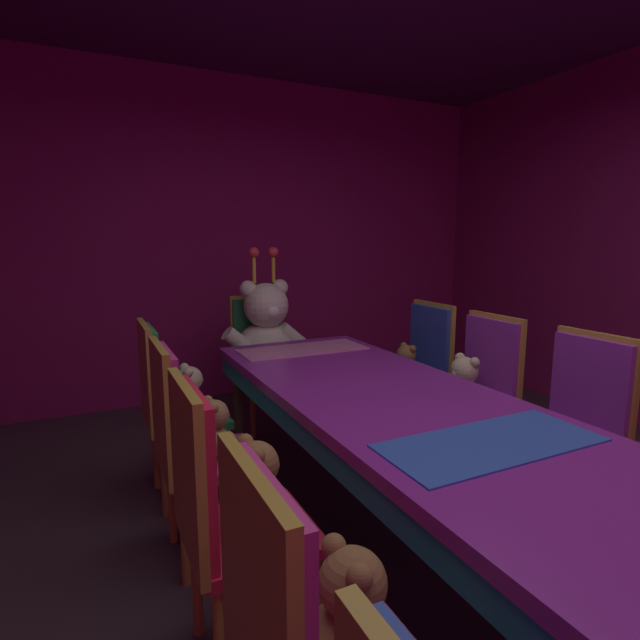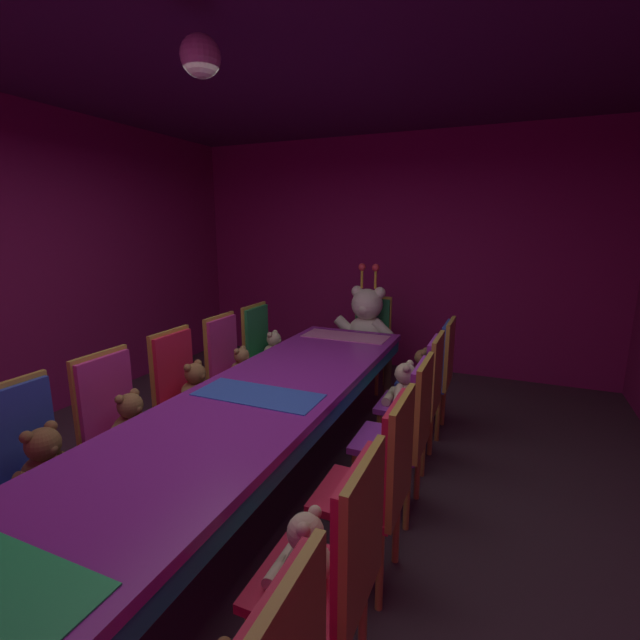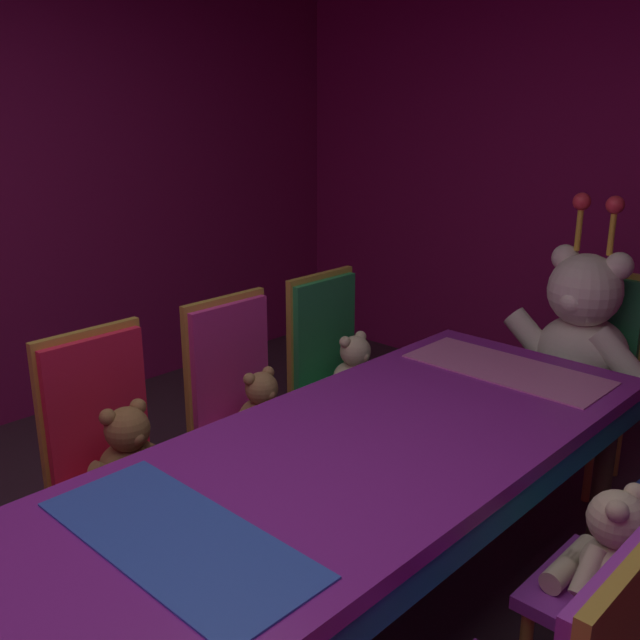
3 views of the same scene
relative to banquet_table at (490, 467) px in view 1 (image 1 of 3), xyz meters
name	(u,v)px [view 1 (image 1 of 3)]	position (x,y,z in m)	size (l,w,h in m)	color
ground_plane	(479,640)	(0.00, 0.00, -0.66)	(7.90, 7.90, 0.00)	#3F2D38
wall_back	(227,240)	(0.00, 3.20, 0.74)	(5.20, 0.12, 2.80)	#8C1959
banquet_table	(490,467)	(0.00, 0.00, 0.00)	(0.90, 3.63, 0.75)	purple
chair_left_2	(293,640)	(-0.84, -0.31, -0.06)	(0.42, 0.41, 0.98)	#CC338C
teddy_left_2	(354,619)	(-0.70, -0.31, -0.07)	(0.25, 0.32, 0.30)	olive
chair_left_3	(214,499)	(-0.86, 0.31, -0.06)	(0.42, 0.41, 0.98)	red
teddy_left_3	(258,490)	(-0.71, 0.31, -0.07)	(0.25, 0.33, 0.31)	olive
chair_left_4	(182,432)	(-0.85, 0.91, -0.06)	(0.42, 0.41, 0.98)	#CC338C
teddy_left_4	(215,432)	(-0.70, 0.91, -0.09)	(0.22, 0.28, 0.27)	#9E7247
chair_left_5	(163,395)	(-0.84, 1.47, -0.06)	(0.42, 0.41, 0.98)	#268C4C
teddy_left_5	(191,394)	(-0.70, 1.47, -0.08)	(0.23, 0.30, 0.28)	beige
chair_right_3	(580,416)	(0.85, 0.30, -0.06)	(0.42, 0.41, 0.98)	purple
chair_right_4	(482,383)	(0.84, 0.90, -0.06)	(0.42, 0.41, 0.98)	purple
teddy_right_4	(463,387)	(0.69, 0.90, -0.07)	(0.26, 0.33, 0.31)	beige
chair_right_5	(423,360)	(0.85, 1.47, -0.06)	(0.42, 0.41, 0.98)	#2D47B2
teddy_right_5	(405,366)	(0.71, 1.47, -0.09)	(0.22, 0.28, 0.26)	olive
throne_chair	(260,346)	(0.00, 2.36, -0.06)	(0.41, 0.42, 0.98)	#268C4C
king_teddy_bear	(267,331)	(0.00, 2.19, 0.09)	(0.69, 0.54, 0.89)	silver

